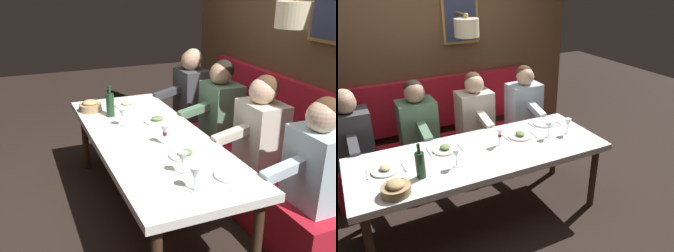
# 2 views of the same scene
# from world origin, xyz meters

# --- Properties ---
(ground_plane) EXTENTS (12.00, 12.00, 0.00)m
(ground_plane) POSITION_xyz_m (0.00, 0.00, 0.00)
(ground_plane) COLOR black
(dining_table) EXTENTS (0.90, 2.37, 0.74)m
(dining_table) POSITION_xyz_m (0.00, 0.00, 0.68)
(dining_table) COLOR silver
(dining_table) RESTS_ON ground_plane
(banquette_bench) EXTENTS (0.52, 2.57, 0.45)m
(banquette_bench) POSITION_xyz_m (0.89, 0.00, 0.23)
(banquette_bench) COLOR red
(banquette_bench) RESTS_ON ground_plane
(back_wall_panel) EXTENTS (0.59, 3.77, 2.90)m
(back_wall_panel) POSITION_xyz_m (1.46, -0.01, 1.37)
(back_wall_panel) COLOR brown
(back_wall_panel) RESTS_ON ground_plane
(diner_nearest) EXTENTS (0.60, 0.40, 0.79)m
(diner_nearest) POSITION_xyz_m (0.88, -0.97, 0.82)
(diner_nearest) COLOR silver
(diner_nearest) RESTS_ON banquette_bench
(diner_near) EXTENTS (0.60, 0.40, 0.79)m
(diner_near) POSITION_xyz_m (0.88, -0.30, 0.82)
(diner_near) COLOR beige
(diner_near) RESTS_ON banquette_bench
(diner_middle) EXTENTS (0.60, 0.40, 0.79)m
(diner_middle) POSITION_xyz_m (0.88, 0.37, 0.82)
(diner_middle) COLOR #567A5B
(diner_middle) RESTS_ON banquette_bench
(diner_far) EXTENTS (0.60, 0.40, 0.79)m
(diner_far) POSITION_xyz_m (0.88, 1.05, 0.82)
(diner_far) COLOR #3D3D42
(diner_far) RESTS_ON banquette_bench
(place_setting_0) EXTENTS (0.24, 0.32, 0.05)m
(place_setting_0) POSITION_xyz_m (0.06, 0.85, 0.75)
(place_setting_0) COLOR white
(place_setting_0) RESTS_ON dining_table
(place_setting_1) EXTENTS (0.24, 0.32, 0.05)m
(place_setting_1) POSITION_xyz_m (0.11, -0.48, 0.75)
(place_setting_1) COLOR silver
(place_setting_1) RESTS_ON dining_table
(place_setting_2) EXTENTS (0.24, 0.31, 0.05)m
(place_setting_2) POSITION_xyz_m (0.18, 0.29, 0.75)
(place_setting_2) COLOR silver
(place_setting_2) RESTS_ON dining_table
(place_setting_3) EXTENTS (0.24, 0.31, 0.01)m
(place_setting_3) POSITION_xyz_m (0.26, -0.87, 0.75)
(place_setting_3) COLOR white
(place_setting_3) RESTS_ON dining_table
(wine_glass_0) EXTENTS (0.07, 0.07, 0.16)m
(wine_glass_0) POSITION_xyz_m (0.05, -0.21, 0.86)
(wine_glass_0) COLOR silver
(wine_glass_0) RESTS_ON dining_table
(wine_glass_1) EXTENTS (0.07, 0.07, 0.16)m
(wine_glass_1) POSITION_xyz_m (-0.05, -0.94, 0.86)
(wine_glass_1) COLOR silver
(wine_glass_1) RESTS_ON dining_table
(wine_glass_2) EXTENTS (0.07, 0.07, 0.16)m
(wine_glass_2) POSITION_xyz_m (-0.14, 0.29, 0.86)
(wine_glass_2) COLOR silver
(wine_glass_2) RESTS_ON dining_table
(wine_glass_3) EXTENTS (0.07, 0.07, 0.16)m
(wine_glass_3) POSITION_xyz_m (-0.03, -0.72, 0.86)
(wine_glass_3) COLOR silver
(wine_glass_3) RESTS_ON dining_table
(wine_bottle) EXTENTS (0.08, 0.08, 0.30)m
(wine_bottle) POSITION_xyz_m (-0.17, 0.60, 0.86)
(wine_bottle) COLOR #19381E
(wine_bottle) RESTS_ON dining_table
(bread_bowl) EXTENTS (0.22, 0.22, 0.12)m
(bread_bowl) POSITION_xyz_m (-0.32, 0.83, 0.79)
(bread_bowl) COLOR #9E7F56
(bread_bowl) RESTS_ON dining_table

